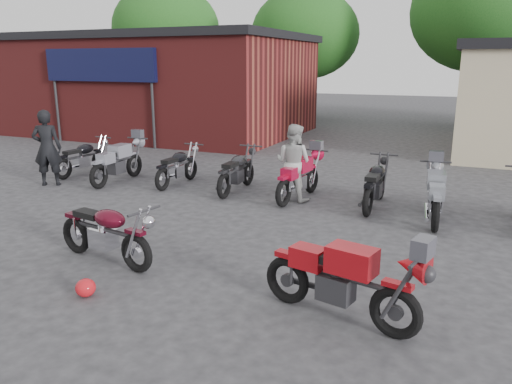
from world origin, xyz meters
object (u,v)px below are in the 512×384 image
at_px(person_light, 293,163).
at_px(row_bike_0, 82,156).
at_px(row_bike_1, 118,160).
at_px(person_dark, 47,148).
at_px(row_bike_4, 299,175).
at_px(row_bike_3, 237,169).
at_px(sportbike, 342,276).
at_px(vintage_motorcycle, 105,229).
at_px(row_bike_6, 435,192).
at_px(row_bike_5, 376,181).
at_px(helmet, 86,288).
at_px(row_bike_2, 178,165).

relative_size(person_light, row_bike_0, 0.95).
bearing_deg(row_bike_1, person_dark, 123.47).
bearing_deg(person_light, row_bike_0, 8.11).
xyz_separation_m(person_dark, row_bike_4, (6.36, 1.31, -0.40)).
bearing_deg(person_light, row_bike_3, 2.81).
relative_size(row_bike_0, row_bike_3, 0.95).
distance_m(sportbike, row_bike_4, 5.66).
relative_size(row_bike_3, row_bike_4, 0.98).
bearing_deg(vintage_motorcycle, sportbike, 5.39).
xyz_separation_m(row_bike_0, row_bike_6, (9.50, -0.47, 0.05)).
xyz_separation_m(sportbike, row_bike_5, (-0.57, 5.20, -0.01)).
bearing_deg(row_bike_1, helmet, -146.46).
xyz_separation_m(row_bike_1, row_bike_6, (7.97, -0.12, -0.01)).
distance_m(person_dark, row_bike_2, 3.35).
xyz_separation_m(sportbike, row_bike_3, (-3.95, 5.22, -0.02)).
height_order(person_light, row_bike_4, person_light).
height_order(row_bike_0, row_bike_1, row_bike_1).
relative_size(vintage_motorcycle, row_bike_0, 1.06).
height_order(person_dark, row_bike_2, person_dark).
relative_size(person_dark, row_bike_1, 0.95).
xyz_separation_m(sportbike, row_bike_2, (-5.67, 5.23, -0.06)).
bearing_deg(person_dark, row_bike_2, 174.64).
bearing_deg(person_dark, row_bike_4, 161.66).
relative_size(row_bike_5, row_bike_6, 0.99).
height_order(vintage_motorcycle, row_bike_0, vintage_motorcycle).
xyz_separation_m(person_dark, row_bike_0, (-0.11, 1.34, -0.44)).
height_order(helmet, person_dark, person_dark).
bearing_deg(row_bike_5, person_light, 94.71).
bearing_deg(row_bike_6, row_bike_1, 82.65).
height_order(row_bike_0, row_bike_2, row_bike_0).
relative_size(row_bike_4, row_bike_5, 1.00).
height_order(person_light, row_bike_1, person_light).
bearing_deg(row_bike_0, vintage_motorcycle, -130.47).
height_order(sportbike, row_bike_1, row_bike_1).
relative_size(helmet, row_bike_2, 0.15).
height_order(row_bike_4, row_bike_6, row_bike_6).
relative_size(vintage_motorcycle, row_bike_4, 0.99).
xyz_separation_m(helmet, row_bike_2, (-2.32, 6.00, 0.41)).
height_order(helmet, row_bike_1, row_bike_1).
bearing_deg(row_bike_4, row_bike_5, -81.46).
xyz_separation_m(row_bike_0, row_bike_3, (4.85, 0.03, 0.03)).
distance_m(row_bike_2, row_bike_6, 6.39).
distance_m(vintage_motorcycle, person_dark, 6.01).
height_order(sportbike, person_dark, person_dark).
distance_m(row_bike_1, row_bike_3, 3.34).
bearing_deg(sportbike, row_bike_3, 140.10).
distance_m(sportbike, row_bike_6, 4.77).
distance_m(row_bike_2, row_bike_4, 3.35).
distance_m(person_dark, row_bike_3, 4.94).
relative_size(person_light, row_bike_4, 0.88).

